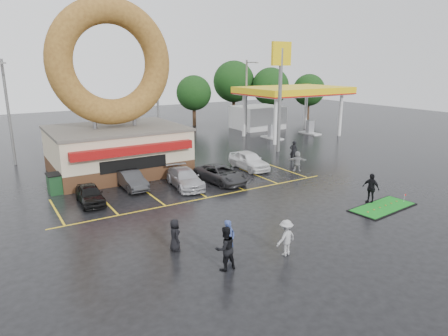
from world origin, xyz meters
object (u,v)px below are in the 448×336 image
gas_station (277,103)px  shell_sign (281,77)px  donut_shop (115,117)px  car_grey (221,174)px  person_cameraman (371,188)px  putting_green (383,207)px  streetlight_right (247,96)px  car_silver (185,178)px  streetlight_mid (158,101)px  dumpster (62,183)px  car_black (90,194)px  car_dgrey (131,180)px  car_white (249,160)px  person_blue (229,240)px  streetlight_left (8,110)px

gas_station → shell_sign: (-7.00, -8.94, 3.68)m
donut_shop → car_grey: 9.77m
person_cameraman → putting_green: 1.42m
streetlight_right → car_silver: size_ratio=2.00×
person_cameraman → putting_green: bearing=-13.8°
donut_shop → streetlight_mid: 10.59m
dumpster → gas_station: bearing=20.5°
car_grey → car_black: bearing=169.5°
streetlight_mid → car_grey: (-1.41, -14.99, -4.14)m
donut_shop → shell_sign: donut_shop is taller
donut_shop → streetlight_right: 21.00m
car_dgrey → car_white: (10.21, 0.00, 0.12)m
streetlight_right → car_white: 17.28m
person_blue → putting_green: person_blue is taller
streetlight_mid → person_cameraman: size_ratio=4.65×
car_silver → car_grey: size_ratio=0.97×
car_black → car_silver: 6.68m
streetlight_right → car_dgrey: size_ratio=2.34×
donut_shop → car_white: bearing=-27.4°
car_black → person_cameraman: bearing=-28.3°
car_white → gas_station: bearing=46.1°
gas_station → putting_green: size_ratio=2.86×
car_grey → putting_green: car_grey is taller
car_black → dumpster: bearing=110.0°
shell_sign → car_white: 10.05m
streetlight_right → car_silver: 22.87m
car_silver → streetlight_left: bearing=133.4°
car_silver → donut_shop: bearing=120.5°
shell_sign → streetlight_mid: bearing=135.3°
donut_shop → car_dgrey: bearing=-97.2°
car_white → person_blue: bearing=-126.3°
streetlight_left → car_black: 14.53m
streetlight_mid → putting_green: (4.29, -24.87, -4.75)m
car_silver → car_grey: 2.81m
shell_sign → streetlight_right: bearing=73.2°
person_cameraman → gas_station: bearing=145.2°
streetlight_right → dumpster: 27.16m
car_white → dumpster: size_ratio=2.46×
car_dgrey → donut_shop: bearing=81.4°
car_silver → person_blue: person_blue is taller
donut_shop → streetlight_mid: donut_shop is taller
shell_sign → streetlight_left: 24.46m
streetlight_right → person_blue: size_ratio=4.77×
shell_sign → car_white: (-6.41, -4.00, -6.62)m
streetlight_mid → car_grey: 15.61m
streetlight_right → car_white: (-9.41, -13.92, -4.03)m
person_blue → person_cameraman: size_ratio=0.98×
person_cameraman → streetlight_left: bearing=-149.9°
streetlight_left → streetlight_right: (26.00, 2.00, 0.00)m
streetlight_left → car_silver: streetlight_left is taller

